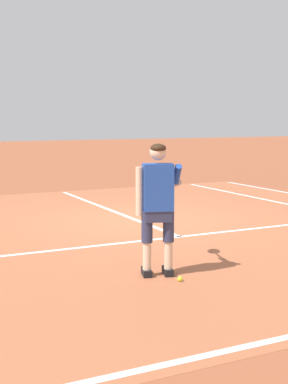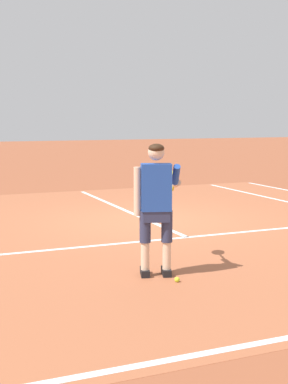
# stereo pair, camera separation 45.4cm
# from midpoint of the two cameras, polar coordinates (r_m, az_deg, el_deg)

# --- Properties ---
(ground_plane) EXTENTS (80.00, 80.00, 0.00)m
(ground_plane) POSITION_cam_midpoint_polar(r_m,az_deg,el_deg) (10.95, 1.61, -2.99)
(ground_plane) COLOR #9E5133
(court_inner_surface) EXTENTS (10.98, 11.03, 0.00)m
(court_inner_surface) POSITION_cam_midpoint_polar(r_m,az_deg,el_deg) (10.39, 3.04, -3.57)
(court_inner_surface) COLOR #B2603D
(court_inner_surface) RESTS_ON ground
(line_service) EXTENTS (8.23, 0.10, 0.01)m
(line_service) POSITION_cam_midpoint_polar(r_m,az_deg,el_deg) (9.44, 5.89, -4.72)
(line_service) COLOR white
(line_service) RESTS_ON ground
(line_centre_service) EXTENTS (0.10, 6.40, 0.01)m
(line_centre_service) POSITION_cam_midpoint_polar(r_m,az_deg,el_deg) (12.30, -1.24, -1.79)
(line_centre_service) COLOR white
(line_centre_service) RESTS_ON ground
(tennis_player) EXTENTS (0.90, 1.02, 1.71)m
(tennis_player) POSITION_cam_midpoint_polar(r_m,az_deg,el_deg) (6.97, 3.18, -0.88)
(tennis_player) COLOR black
(tennis_player) RESTS_ON ground
(tennis_ball_near_feet) EXTENTS (0.07, 0.07, 0.07)m
(tennis_ball_near_feet) POSITION_cam_midpoint_polar(r_m,az_deg,el_deg) (6.91, 5.38, -9.10)
(tennis_ball_near_feet) COLOR #CCE02D
(tennis_ball_near_feet) RESTS_ON ground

